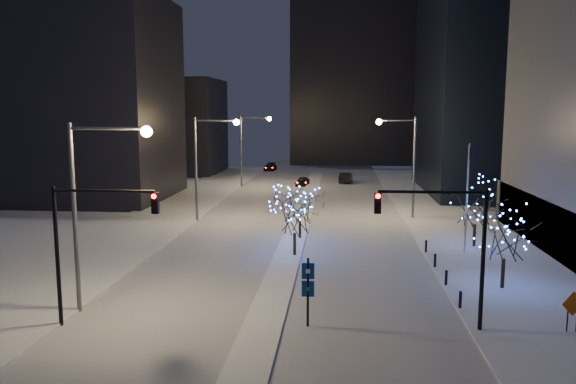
# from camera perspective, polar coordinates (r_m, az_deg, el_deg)

# --- Properties ---
(ground) EXTENTS (160.00, 160.00, 0.00)m
(ground) POSITION_cam_1_polar(r_m,az_deg,el_deg) (27.85, -2.79, -14.09)
(ground) COLOR white
(ground) RESTS_ON ground
(road) EXTENTS (20.00, 130.00, 0.02)m
(road) POSITION_cam_1_polar(r_m,az_deg,el_deg) (61.53, 1.72, -1.68)
(road) COLOR silver
(road) RESTS_ON ground
(median) EXTENTS (2.00, 80.00, 0.15)m
(median) POSITION_cam_1_polar(r_m,az_deg,el_deg) (56.61, 1.41, -2.48)
(median) COLOR silver
(median) RESTS_ON ground
(east_sidewalk) EXTENTS (10.00, 90.00, 0.15)m
(east_sidewalk) POSITION_cam_1_polar(r_m,az_deg,el_deg) (48.07, 18.79, -4.85)
(east_sidewalk) COLOR silver
(east_sidewalk) RESTS_ON ground
(west_sidewalk) EXTENTS (8.00, 90.00, 0.15)m
(west_sidewalk) POSITION_cam_1_polar(r_m,az_deg,el_deg) (49.92, -15.68, -4.24)
(west_sidewalk) COLOR silver
(west_sidewalk) RESTS_ON ground
(filler_west_near) EXTENTS (22.00, 18.00, 24.00)m
(filler_west_near) POSITION_cam_1_polar(r_m,az_deg,el_deg) (72.76, -20.85, 8.80)
(filler_west_near) COLOR black
(filler_west_near) RESTS_ON ground
(filler_west_far) EXTENTS (18.00, 16.00, 16.00)m
(filler_west_far) POSITION_cam_1_polar(r_m,az_deg,el_deg) (100.04, -12.14, 6.54)
(filler_west_far) COLOR black
(filler_west_far) RESTS_ON ground
(horizon_block) EXTENTS (24.00, 14.00, 42.00)m
(horizon_block) POSITION_cam_1_polar(r_m,az_deg,el_deg) (118.00, 6.48, 13.21)
(horizon_block) COLOR black
(horizon_block) RESTS_ON ground
(street_lamp_w_near) EXTENTS (4.40, 0.56, 10.00)m
(street_lamp_w_near) POSITION_cam_1_polar(r_m,az_deg,el_deg) (30.52, -19.20, 0.10)
(street_lamp_w_near) COLOR #595E66
(street_lamp_w_near) RESTS_ON ground
(street_lamp_w_mid) EXTENTS (4.40, 0.56, 10.00)m
(street_lamp_w_mid) POSITION_cam_1_polar(r_m,az_deg,el_deg) (54.15, -8.28, 3.81)
(street_lamp_w_mid) COLOR #595E66
(street_lamp_w_mid) RESTS_ON ground
(street_lamp_w_far) EXTENTS (4.40, 0.56, 10.00)m
(street_lamp_w_far) POSITION_cam_1_polar(r_m,az_deg,el_deg) (78.63, -4.05, 5.21)
(street_lamp_w_far) COLOR #595E66
(street_lamp_w_far) RESTS_ON ground
(street_lamp_east) EXTENTS (3.90, 0.56, 10.00)m
(street_lamp_east) POSITION_cam_1_polar(r_m,az_deg,el_deg) (56.04, 11.80, 3.82)
(street_lamp_east) COLOR #595E66
(street_lamp_east) RESTS_ON ground
(traffic_signal_west) EXTENTS (5.26, 0.43, 7.00)m
(traffic_signal_west) POSITION_cam_1_polar(r_m,az_deg,el_deg) (28.81, -19.76, -3.90)
(traffic_signal_west) COLOR black
(traffic_signal_west) RESTS_ON ground
(traffic_signal_east) EXTENTS (5.26, 0.43, 7.00)m
(traffic_signal_east) POSITION_cam_1_polar(r_m,az_deg,el_deg) (27.65, 16.17, -4.23)
(traffic_signal_east) COLOR black
(traffic_signal_east) RESTS_ON ground
(flagpoles) EXTENTS (1.35, 2.60, 8.00)m
(flagpoles) POSITION_cam_1_polar(r_m,az_deg,el_deg) (44.23, 17.84, 0.32)
(flagpoles) COLOR silver
(flagpoles) RESTS_ON east_sidewalk
(bollards) EXTENTS (0.16, 12.16, 0.90)m
(bollards) POSITION_cam_1_polar(r_m,az_deg,el_deg) (37.46, 15.21, -7.51)
(bollards) COLOR black
(bollards) RESTS_ON east_sidewalk
(car_near) EXTENTS (2.12, 3.95, 1.28)m
(car_near) POSITION_cam_1_polar(r_m,az_deg,el_deg) (80.33, 1.47, 1.09)
(car_near) COLOR black
(car_near) RESTS_ON ground
(car_mid) EXTENTS (2.16, 4.84, 1.54)m
(car_mid) POSITION_cam_1_polar(r_m,az_deg,el_deg) (84.23, 5.89, 1.47)
(car_mid) COLOR black
(car_mid) RESTS_ON ground
(car_far) EXTENTS (2.06, 4.66, 1.33)m
(car_far) POSITION_cam_1_polar(r_m,az_deg,el_deg) (101.17, -1.80, 2.57)
(car_far) COLOR black
(car_far) RESTS_ON ground
(holiday_tree_median_near) EXTENTS (4.36, 4.36, 4.89)m
(holiday_tree_median_near) POSITION_cam_1_polar(r_m,az_deg,el_deg) (40.68, 0.68, -2.14)
(holiday_tree_median_near) COLOR black
(holiday_tree_median_near) RESTS_ON median
(holiday_tree_median_far) EXTENTS (4.54, 4.54, 4.39)m
(holiday_tree_median_far) POSITION_cam_1_polar(r_m,az_deg,el_deg) (46.26, 1.22, -1.33)
(holiday_tree_median_far) COLOR black
(holiday_tree_median_far) RESTS_ON median
(holiday_tree_plaza_near) EXTENTS (4.20, 4.20, 4.85)m
(holiday_tree_plaza_near) POSITION_cam_1_polar(r_m,az_deg,el_deg) (35.43, 21.17, -4.16)
(holiday_tree_plaza_near) COLOR black
(holiday_tree_plaza_near) RESTS_ON east_sidewalk
(holiday_tree_plaza_far) EXTENTS (4.38, 4.38, 5.26)m
(holiday_tree_plaza_far) POSITION_cam_1_polar(r_m,az_deg,el_deg) (45.66, 18.54, -1.16)
(holiday_tree_plaza_far) COLOR black
(holiday_tree_plaza_far) RESTS_ON east_sidewalk
(wayfinding_sign) EXTENTS (0.62, 0.12, 3.48)m
(wayfinding_sign) POSITION_cam_1_polar(r_m,az_deg,el_deg) (27.85, 2.04, -9.40)
(wayfinding_sign) COLOR black
(wayfinding_sign) RESTS_ON ground
(construction_sign) EXTENTS (1.17, 0.39, 2.00)m
(construction_sign) POSITION_cam_1_polar(r_m,az_deg,el_deg) (30.28, 26.97, -10.42)
(construction_sign) COLOR black
(construction_sign) RESTS_ON east_sidewalk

